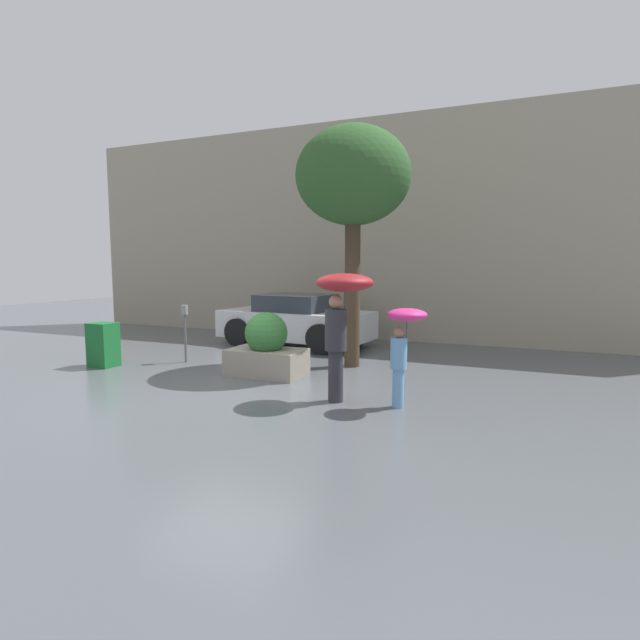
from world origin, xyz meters
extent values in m
plane|color=#51565B|center=(0.00, 0.00, 0.00)|extent=(40.00, 40.00, 0.00)
cube|color=#9E937F|center=(0.00, 6.50, 3.00)|extent=(18.00, 0.30, 6.00)
cube|color=gray|center=(0.06, 1.21, 0.25)|extent=(1.42, 0.85, 0.50)
sphere|color=#337033|center=(0.06, 1.21, 0.80)|extent=(0.80, 0.80, 0.80)
cylinder|color=#2D2D33|center=(1.91, 0.05, 0.40)|extent=(0.23, 0.23, 0.79)
cylinder|color=#2D2D33|center=(1.91, 0.05, 1.10)|extent=(0.33, 0.33, 0.63)
sphere|color=#997056|center=(1.91, 0.05, 1.52)|extent=(0.21, 0.21, 0.21)
cylinder|color=#4C4C51|center=(2.01, 0.16, 1.47)|extent=(0.02, 0.02, 0.68)
ellipsoid|color=maroon|center=(2.01, 0.16, 1.81)|extent=(0.87, 0.87, 0.28)
cylinder|color=#669ED1|center=(2.87, 0.11, 0.29)|extent=(0.17, 0.17, 0.58)
cylinder|color=#669ED1|center=(2.87, 0.11, 0.80)|extent=(0.24, 0.24, 0.46)
sphere|color=#997056|center=(2.87, 0.11, 1.11)|extent=(0.16, 0.16, 0.16)
cylinder|color=#4C4C51|center=(2.98, 0.12, 1.10)|extent=(0.02, 0.02, 0.54)
ellipsoid|color=#E02D84|center=(2.98, 0.12, 1.37)|extent=(0.58, 0.58, 0.19)
cube|color=silver|center=(-0.99, 4.62, 0.54)|extent=(4.01, 2.09, 0.70)
cube|color=#2D333D|center=(-0.99, 4.62, 1.10)|extent=(1.87, 1.64, 0.42)
cylinder|color=black|center=(-2.26, 3.85, 0.36)|extent=(0.73, 0.28, 0.71)
cylinder|color=black|center=(-2.10, 5.59, 0.36)|extent=(0.73, 0.28, 0.71)
cylinder|color=black|center=(0.13, 3.64, 0.36)|extent=(0.73, 0.28, 0.71)
cylinder|color=black|center=(0.28, 5.38, 0.36)|extent=(0.73, 0.28, 0.71)
cylinder|color=#423323|center=(1.25, 2.64, 1.60)|extent=(0.31, 0.31, 3.19)
ellipsoid|color=#2D5628|center=(1.25, 2.64, 3.82)|extent=(2.28, 2.28, 1.94)
cylinder|color=#595B60|center=(-2.14, 1.62, 0.51)|extent=(0.05, 0.05, 1.03)
cylinder|color=gray|center=(-2.14, 1.62, 1.13)|extent=(0.14, 0.14, 0.20)
cube|color=#19662D|center=(-3.40, 0.60, 0.45)|extent=(0.50, 0.44, 0.90)
camera|label=1|loc=(4.63, -6.87, 2.09)|focal=28.00mm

